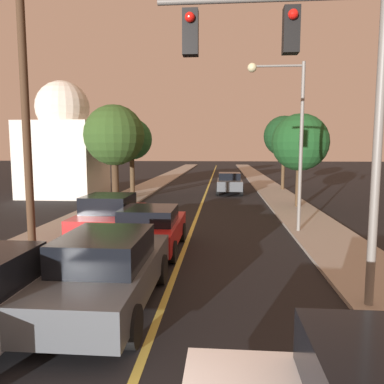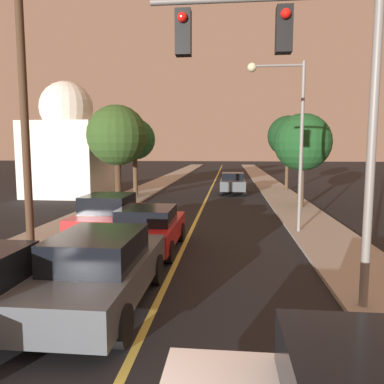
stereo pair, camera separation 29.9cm
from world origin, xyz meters
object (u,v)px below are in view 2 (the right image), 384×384
at_px(car_near_lane_second, 148,228).
at_px(tree_right_far, 302,143).
at_px(car_near_lane_front, 101,270).
at_px(car_outer_lane_second, 109,218).
at_px(traffic_signal_mast, 302,82).
at_px(car_far_oncoming, 233,183).
at_px(utility_pole_left, 24,106).
at_px(domed_building_left, 68,146).
at_px(tree_left_near, 117,136).
at_px(tree_left_far, 135,140).
at_px(streetlamp_right, 287,122).
at_px(tree_right_near, 288,136).

xyz_separation_m(car_near_lane_second, tree_right_far, (6.73, 9.54, 2.98)).
bearing_deg(car_near_lane_front, car_outer_lane_second, 106.56).
bearing_deg(traffic_signal_mast, car_far_oncoming, 93.29).
xyz_separation_m(utility_pole_left, domed_building_left, (-5.45, 15.21, -1.06)).
distance_m(utility_pole_left, tree_left_near, 12.38).
bearing_deg(tree_left_near, utility_pole_left, -85.68).
height_order(car_near_lane_front, tree_left_far, tree_left_far).
relative_size(car_near_lane_second, car_outer_lane_second, 1.00).
bearing_deg(tree_left_near, car_near_lane_second, -68.40).
height_order(car_near_lane_second, streetlamp_right, streetlamp_right).
bearing_deg(traffic_signal_mast, car_near_lane_front, -173.99).
bearing_deg(streetlamp_right, car_outer_lane_second, -165.32).
height_order(car_near_lane_front, car_outer_lane_second, car_outer_lane_second).
distance_m(car_outer_lane_second, tree_left_near, 10.74).
height_order(car_near_lane_front, tree_right_near, tree_right_near).
relative_size(car_outer_lane_second, tree_right_near, 0.73).
bearing_deg(car_far_oncoming, car_outer_lane_second, 72.78).
bearing_deg(car_near_lane_front, tree_left_near, 105.65).
distance_m(utility_pole_left, tree_right_near, 22.73).
bearing_deg(tree_right_far, car_near_lane_second, -125.18).
bearing_deg(car_far_oncoming, tree_right_far, 118.83).
height_order(traffic_signal_mast, domed_building_left, domed_building_left).
height_order(utility_pole_left, tree_left_near, utility_pole_left).
distance_m(utility_pole_left, domed_building_left, 16.19).
relative_size(car_near_lane_front, traffic_signal_mast, 0.76).
height_order(car_near_lane_front, traffic_signal_mast, traffic_signal_mast).
height_order(car_far_oncoming, tree_left_far, tree_left_far).
bearing_deg(tree_right_near, streetlamp_right, -98.58).
height_order(car_near_lane_second, tree_left_far, tree_left_far).
xyz_separation_m(car_far_oncoming, domed_building_left, (-11.87, -2.42, 2.81)).
distance_m(car_near_lane_second, tree_right_far, 12.05).
distance_m(car_near_lane_front, utility_pole_left, 6.21).
height_order(car_near_lane_front, streetlamp_right, streetlamp_right).
distance_m(traffic_signal_mast, tree_right_far, 14.01).
height_order(car_far_oncoming, tree_right_far, tree_right_far).
bearing_deg(domed_building_left, car_near_lane_front, -64.38).
bearing_deg(car_far_oncoming, utility_pole_left, 70.01).
relative_size(car_outer_lane_second, traffic_signal_mast, 0.66).
distance_m(traffic_signal_mast, tree_left_near, 17.56).
relative_size(car_near_lane_second, tree_right_near, 0.72).
height_order(car_near_lane_front, utility_pole_left, utility_pole_left).
bearing_deg(streetlamp_right, car_near_lane_front, -122.65).
distance_m(car_far_oncoming, tree_left_near, 9.67).
distance_m(car_outer_lane_second, tree_left_far, 13.23).
relative_size(car_near_lane_second, tree_left_near, 0.71).
bearing_deg(car_near_lane_front, utility_pole_left, 135.43).
xyz_separation_m(streetlamp_right, tree_left_near, (-9.34, 8.09, -0.22)).
bearing_deg(car_near_lane_front, streetlamp_right, 57.35).
bearing_deg(car_outer_lane_second, utility_pole_left, -124.60).
bearing_deg(utility_pole_left, tree_right_near, 61.66).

